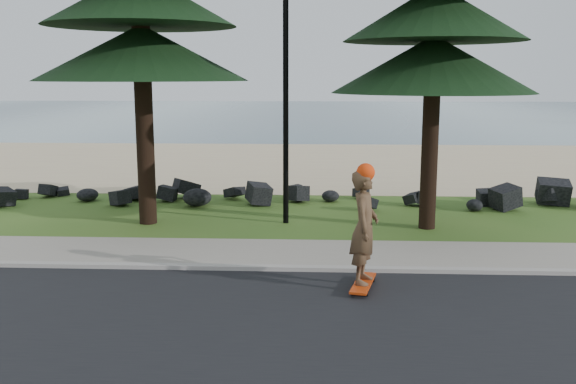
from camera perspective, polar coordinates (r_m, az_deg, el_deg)
name	(u,v)px	position (r m, az deg, el deg)	size (l,w,h in m)	color
ground	(278,258)	(13.29, -0.91, -5.87)	(160.00, 160.00, 0.00)	#355D1D
road	(257,349)	(9.06, -2.79, -13.77)	(160.00, 7.00, 0.02)	black
kerb	(275,268)	(12.41, -1.18, -6.80)	(160.00, 0.20, 0.10)	#ABA29A
sidewalk	(278,253)	(13.47, -0.86, -5.47)	(160.00, 2.00, 0.08)	gray
beach_sand	(299,163)	(27.49, 1.02, 2.61)	(160.00, 15.00, 0.01)	#CAAD86
ocean	(311,113)	(63.84, 2.04, 7.02)	(160.00, 58.00, 0.01)	#325360
seawall_boulders	(290,204)	(18.72, 0.19, -1.08)	(60.00, 2.40, 1.10)	black
lamp_post	(286,57)	(15.96, -0.20, 11.88)	(0.25, 0.14, 8.14)	black
skateboarder	(364,228)	(11.17, 6.81, -3.16)	(0.62, 1.23, 2.22)	red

